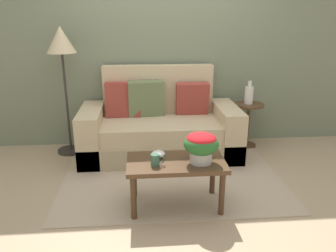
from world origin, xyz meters
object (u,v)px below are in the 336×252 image
couch (159,128)px  floor_lamp (62,51)px  potted_plant (201,145)px  snack_bowl (158,154)px  side_table (248,117)px  table_vase (249,94)px  coffee_table (176,167)px  coffee_mug (156,160)px

couch → floor_lamp: (-1.14, 0.15, 0.95)m
floor_lamp → potted_plant: 2.16m
potted_plant → snack_bowl: bearing=159.2°
side_table → table_vase: bearing=138.9°
side_table → couch: bearing=-172.8°
couch → table_vase: size_ratio=6.47×
floor_lamp → side_table: bearing=0.0°
potted_plant → floor_lamp: bearing=133.9°
side_table → floor_lamp: 2.49m
couch → side_table: size_ratio=3.28×
floor_lamp → couch: bearing=-7.4°
couch → potted_plant: bearing=-77.8°
coffee_table → side_table: 1.81m
side_table → coffee_table: bearing=-128.0°
coffee_table → table_vase: 1.84m
side_table → floor_lamp: bearing=-180.0°
potted_plant → coffee_table: bearing=165.6°
snack_bowl → potted_plant: bearing=-20.8°
table_vase → floor_lamp: bearing=-179.8°
side_table → table_vase: (-0.01, 0.01, 0.30)m
snack_bowl → table_vase: 1.86m
coffee_table → table_vase: bearing=52.4°
couch → table_vase: 1.25m
side_table → table_vase: 0.30m
couch → coffee_mug: couch is taller
floor_lamp → coffee_mug: bearing=-55.7°
potted_plant → table_vase: (0.89, 1.49, 0.09)m
floor_lamp → snack_bowl: 1.89m
potted_plant → table_vase: table_vase is taller
snack_bowl → floor_lamp: bearing=128.3°
floor_lamp → table_vase: size_ratio=5.28×
coffee_mug → snack_bowl: size_ratio=0.98×
coffee_table → table_vase: (1.10, 1.44, 0.32)m
snack_bowl → table_vase: table_vase is taller
floor_lamp → coffee_mug: (1.03, -1.51, -0.78)m
couch → coffee_table: size_ratio=2.20×
coffee_table → couch: bearing=93.3°
potted_plant → coffee_mug: size_ratio=2.50×
couch → floor_lamp: size_ratio=1.23×
floor_lamp → snack_bowl: floor_lamp is taller
coffee_mug → floor_lamp: bearing=124.3°
potted_plant → snack_bowl: 0.41m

